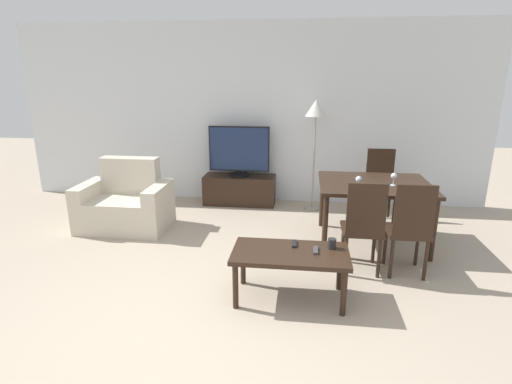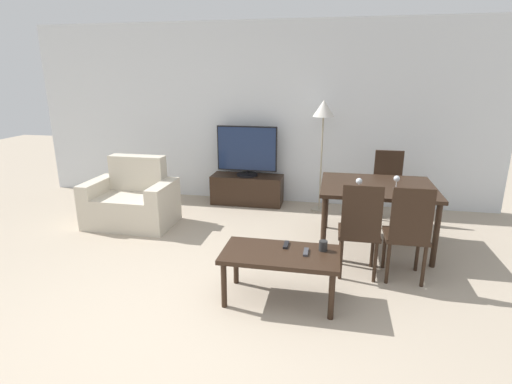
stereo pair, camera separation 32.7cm
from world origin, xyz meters
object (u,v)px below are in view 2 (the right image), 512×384
object	(u,v)px
coffee_table	(280,258)
remote_primary	(306,252)
dining_chair_near	(360,227)
floor_lamp	(323,117)
tv	(247,151)
armchair	(132,202)
dining_chair_far	(388,184)
dining_chair_near_right	(408,230)
remote_secondary	(286,245)
tv_stand	(247,189)
cup_white_near	(323,246)
wine_glass_center	(359,182)
wine_glass_left	(397,179)
dining_table	(377,192)

from	to	relation	value
coffee_table	remote_primary	size ratio (longest dim) A/B	6.79
dining_chair_near	floor_lamp	distance (m)	2.19
tv	armchair	bearing A→B (deg)	-138.67
tv	dining_chair_near	world-z (taller)	tv
dining_chair_far	dining_chair_near_right	size ratio (longest dim) A/B	1.00
floor_lamp	dining_chair_near_right	bearing A→B (deg)	-65.44
floor_lamp	dining_chair_near	bearing A→B (deg)	-76.86
floor_lamp	remote_secondary	world-z (taller)	floor_lamp
dining_chair_far	tv_stand	bearing A→B (deg)	167.92
cup_white_near	dining_chair_near_right	bearing A→B (deg)	30.51
coffee_table	wine_glass_center	size ratio (longest dim) A/B	6.97
wine_glass_left	wine_glass_center	world-z (taller)	same
armchair	dining_chair_near	size ratio (longest dim) A/B	1.15
remote_secondary	remote_primary	bearing A→B (deg)	-32.35
tv	wine_glass_left	bearing A→B (deg)	-34.58
remote_secondary	cup_white_near	world-z (taller)	cup_white_near
dining_chair_far	dining_chair_near_right	xyz separation A→B (m)	(0.00, -1.66, 0.00)
remote_secondary	wine_glass_left	size ratio (longest dim) A/B	1.03
tv_stand	dining_chair_near	bearing A→B (deg)	-52.94
tv_stand	wine_glass_center	size ratio (longest dim) A/B	7.45
coffee_table	remote_primary	bearing A→B (deg)	8.09
dining_table	tv_stand	bearing A→B (deg)	144.96
tv_stand	cup_white_near	xyz separation A→B (m)	(1.25, -2.55, 0.28)
dining_table	coffee_table	bearing A→B (deg)	-123.17
armchair	cup_white_near	distance (m)	2.92
dining_chair_far	wine_glass_center	distance (m)	1.25
dining_table	remote_primary	distance (m)	1.54
coffee_table	dining_table	size ratio (longest dim) A/B	0.81
remote_primary	wine_glass_left	world-z (taller)	wine_glass_left
armchair	tv_stand	size ratio (longest dim) A/B	1.03
tv	dining_chair_near	bearing A→B (deg)	-52.91
coffee_table	remote_secondary	size ratio (longest dim) A/B	6.79
dining_chair_far	dining_chair_near	bearing A→B (deg)	-104.88
wine_glass_left	wine_glass_center	xyz separation A→B (m)	(-0.41, -0.19, 0.00)
cup_white_near	wine_glass_left	xyz separation A→B (m)	(0.74, 1.18, 0.33)
coffee_table	dining_table	distance (m)	1.69
wine_glass_left	cup_white_near	bearing A→B (deg)	-121.99
tv	wine_glass_left	xyz separation A→B (m)	(1.98, -1.37, 0.01)
dining_chair_far	remote_primary	size ratio (longest dim) A/B	6.47
tv_stand	remote_secondary	world-z (taller)	remote_secondary
floor_lamp	cup_white_near	xyz separation A→B (m)	(0.13, -2.43, -0.87)
coffee_table	wine_glass_center	bearing A→B (deg)	57.94
wine_glass_left	dining_chair_near	bearing A→B (deg)	-119.20
tv_stand	dining_table	world-z (taller)	dining_table
tv_stand	dining_chair_near	world-z (taller)	dining_chair_near
floor_lamp	remote_primary	world-z (taller)	floor_lamp
dining_chair_near_right	remote_primary	size ratio (longest dim) A/B	6.47
dining_chair_near_right	wine_glass_left	size ratio (longest dim) A/B	6.65
dining_table	dining_chair_near_right	bearing A→B (deg)	-75.12
dining_chair_near_right	remote_secondary	world-z (taller)	dining_chair_near_right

